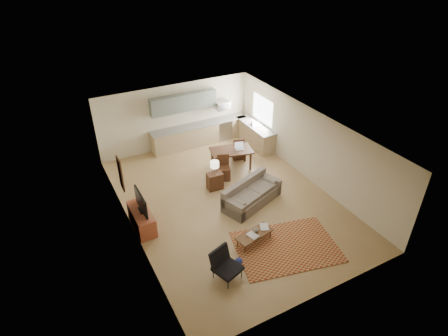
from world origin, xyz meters
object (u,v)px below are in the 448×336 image
armchair (228,266)px  dining_table (231,159)px  tv_credenza (142,219)px  sofa (252,193)px  coffee_table (254,238)px  console_table (215,181)px

armchair → dining_table: (2.74, 4.76, -0.02)m
dining_table → tv_credenza: bearing=-143.4°
sofa → tv_credenza: sofa is taller
sofa → coffee_table: size_ratio=1.97×
tv_credenza → dining_table: dining_table is taller
coffee_table → sofa: bearing=49.4°
tv_credenza → console_table: (2.90, 0.80, 0.00)m
sofa → coffee_table: 1.93m
armchair → dining_table: size_ratio=0.54×
sofa → console_table: (-0.71, 1.34, -0.08)m
armchair → tv_credenza: 3.29m
tv_credenza → console_table: same height
tv_credenza → dining_table: 4.45m
tv_credenza → dining_table: size_ratio=0.87×
coffee_table → dining_table: bearing=59.4°
armchair → coffee_table: bearing=12.2°
coffee_table → console_table: bearing=74.6°
sofa → console_table: bearing=98.2°
coffee_table → tv_credenza: tv_credenza is taller
armchair → dining_table: 5.49m
coffee_table → console_table: 3.01m
sofa → armchair: size_ratio=2.70×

